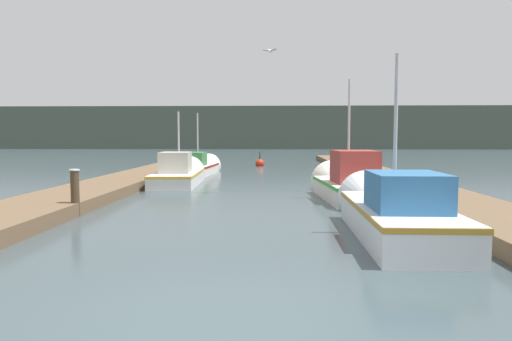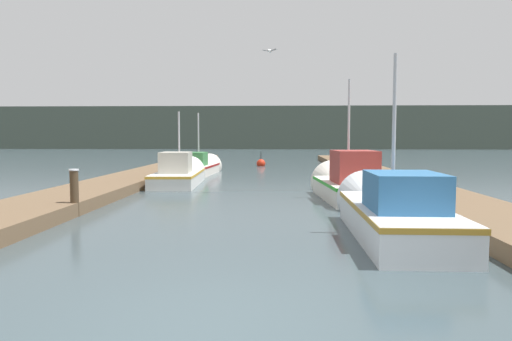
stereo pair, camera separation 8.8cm
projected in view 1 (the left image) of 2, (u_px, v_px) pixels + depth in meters
name	position (u px, v px, depth m)	size (l,w,h in m)	color
ground_plane	(219.00, 328.00, 5.06)	(200.00, 200.00, 0.00)	#38474C
dock_left	(137.00, 178.00, 21.19)	(2.42, 40.00, 0.37)	brown
dock_right	(385.00, 178.00, 20.78)	(2.42, 40.00, 0.37)	brown
distant_shore_ridge	(269.00, 128.00, 78.55)	(120.00, 16.00, 6.72)	#424C42
fishing_boat_0	(389.00, 210.00, 10.23)	(1.78, 5.92, 4.32)	silver
fishing_boat_1	(346.00, 183.00, 15.74)	(2.15, 5.13, 4.56)	silver
fishing_boat_2	(180.00, 174.00, 20.28)	(1.99, 5.58, 3.72)	silver
fishing_boat_3	(200.00, 167.00, 25.51)	(1.93, 5.51, 3.87)	silver
mooring_piling_1	(75.00, 193.00, 11.97)	(0.25, 0.25, 1.26)	#473523
channel_buoy	(260.00, 163.00, 32.07)	(0.62, 0.62, 1.12)	red
seagull_lead	(270.00, 51.00, 16.42)	(0.54, 0.35, 0.12)	white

